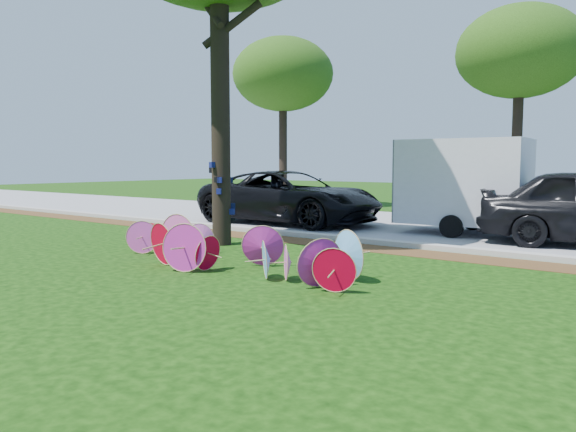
% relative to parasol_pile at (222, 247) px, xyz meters
% --- Properties ---
extents(ground, '(90.00, 90.00, 0.00)m').
position_rel_parasol_pile_xyz_m(ground, '(0.06, -0.74, -0.39)').
color(ground, black).
rests_on(ground, ground).
extents(mulch_strip, '(90.00, 1.00, 0.01)m').
position_rel_parasol_pile_xyz_m(mulch_strip, '(0.06, 3.76, -0.39)').
color(mulch_strip, '#472D16').
rests_on(mulch_strip, ground).
extents(curb, '(90.00, 0.30, 0.12)m').
position_rel_parasol_pile_xyz_m(curb, '(0.06, 4.46, -0.33)').
color(curb, '#B7B5AD').
rests_on(curb, ground).
extents(street, '(90.00, 8.00, 0.01)m').
position_rel_parasol_pile_xyz_m(street, '(0.06, 8.61, -0.39)').
color(street, gray).
rests_on(street, ground).
extents(parasol_pile, '(6.33, 2.02, 0.94)m').
position_rel_parasol_pile_xyz_m(parasol_pile, '(0.00, 0.00, 0.00)').
color(parasol_pile, '#C30020').
rests_on(parasol_pile, ground).
extents(black_van, '(6.10, 2.90, 1.68)m').
position_rel_parasol_pile_xyz_m(black_van, '(-3.67, 6.87, 0.45)').
color(black_van, black).
rests_on(black_van, ground).
extents(cargo_trailer, '(3.36, 2.26, 2.86)m').
position_rel_parasol_pile_xyz_m(cargo_trailer, '(1.71, 7.63, 1.04)').
color(cargo_trailer, silver).
rests_on(cargo_trailer, ground).
extents(bg_trees, '(25.66, 5.52, 7.40)m').
position_rel_parasol_pile_xyz_m(bg_trees, '(2.12, 12.81, 5.38)').
color(bg_trees, black).
rests_on(bg_trees, ground).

